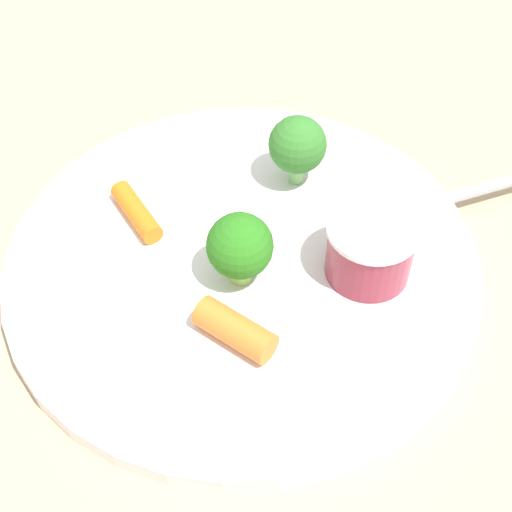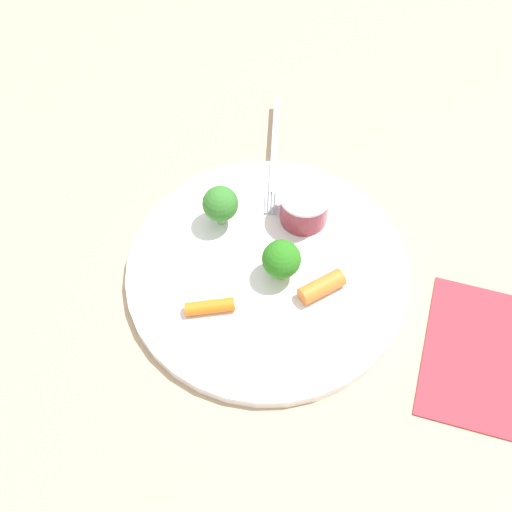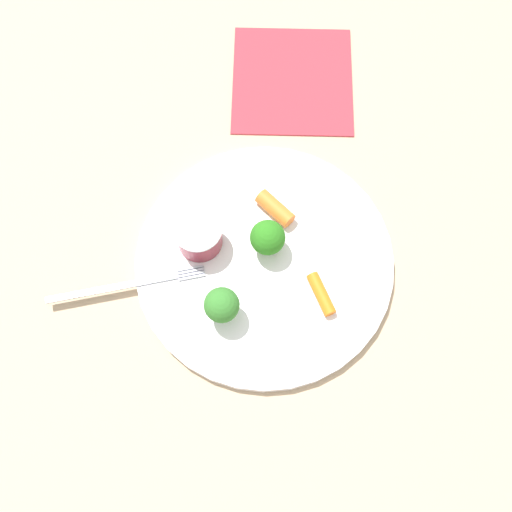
% 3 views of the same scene
% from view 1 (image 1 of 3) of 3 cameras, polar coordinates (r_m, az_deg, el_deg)
% --- Properties ---
extents(ground_plane, '(2.40, 2.40, 0.00)m').
position_cam_1_polar(ground_plane, '(0.45, -1.00, -1.12)').
color(ground_plane, tan).
extents(plate, '(0.27, 0.27, 0.01)m').
position_cam_1_polar(plate, '(0.45, -1.01, -0.64)').
color(plate, white).
rests_on(plate, ground_plane).
extents(sauce_cup, '(0.05, 0.05, 0.04)m').
position_cam_1_polar(sauce_cup, '(0.43, 8.42, 0.49)').
color(sauce_cup, maroon).
rests_on(sauce_cup, plate).
extents(broccoli_floret_0, '(0.04, 0.04, 0.05)m').
position_cam_1_polar(broccoli_floret_0, '(0.42, -0.77, 0.66)').
color(broccoli_floret_0, '#8DC15B').
rests_on(broccoli_floret_0, plate).
extents(broccoli_floret_1, '(0.04, 0.04, 0.05)m').
position_cam_1_polar(broccoli_floret_1, '(0.47, 3.08, 8.15)').
color(broccoli_floret_1, '#80BC6B').
rests_on(broccoli_floret_1, plate).
extents(carrot_stick_0, '(0.04, 0.05, 0.02)m').
position_cam_1_polar(carrot_stick_0, '(0.40, -2.14, -5.43)').
color(carrot_stick_0, orange).
rests_on(carrot_stick_0, plate).
extents(carrot_stick_1, '(0.04, 0.04, 0.01)m').
position_cam_1_polar(carrot_stick_1, '(0.47, -8.81, 3.24)').
color(carrot_stick_1, orange).
rests_on(carrot_stick_1, plate).
extents(fork, '(0.07, 0.16, 0.00)m').
position_cam_1_polar(fork, '(0.49, 14.92, 4.38)').
color(fork, '#B1B6C5').
rests_on(fork, plate).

